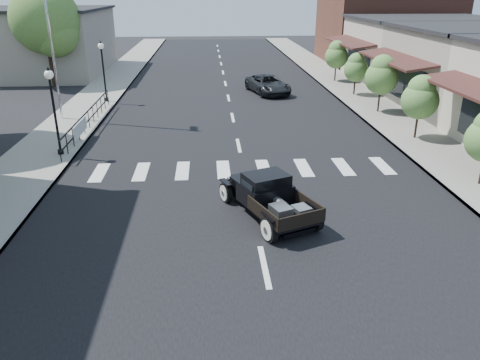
{
  "coord_description": "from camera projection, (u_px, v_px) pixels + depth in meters",
  "views": [
    {
      "loc": [
        -1.33,
        -13.17,
        6.62
      ],
      "look_at": [
        -0.39,
        0.5,
        1.0
      ],
      "focal_mm": 35.0,
      "sensor_mm": 36.0,
      "label": 1
    }
  ],
  "objects": [
    {
      "name": "second_car",
      "position": [
        268.0,
        85.0,
        31.6
      ],
      "size": [
        3.06,
        4.75,
        1.22
      ],
      "primitive_type": "imported",
      "rotation": [
        0.0,
        0.0,
        0.25
      ],
      "color": "black",
      "rests_on": "ground"
    },
    {
      "name": "big_tree_far",
      "position": [
        48.0,
        36.0,
        32.93
      ],
      "size": [
        4.78,
        4.78,
        7.02
      ],
      "primitive_type": null,
      "color": "#4A6E2F",
      "rests_on": "ground"
    },
    {
      "name": "small_tree_e",
      "position": [
        336.0,
        62.0,
        34.91
      ],
      "size": [
        1.71,
        1.71,
        2.84
      ],
      "primitive_type": null,
      "color": "#4F7B38",
      "rests_on": "sidewalk_right"
    },
    {
      "name": "storefront_far",
      "position": [
        424.0,
        51.0,
        35.17
      ],
      "size": [
        10.0,
        9.0,
        4.5
      ],
      "primitive_type": "cube",
      "color": "#B7AC9B",
      "rests_on": "ground"
    },
    {
      "name": "sidewalk_right",
      "position": [
        366.0,
        102.0,
        29.12
      ],
      "size": [
        3.0,
        80.0,
        0.15
      ],
      "primitive_type": "cube",
      "color": "gray",
      "rests_on": "ground"
    },
    {
      "name": "railing",
      "position": [
        89.0,
        118.0,
        23.28
      ],
      "size": [
        0.08,
        10.0,
        1.0
      ],
      "primitive_type": null,
      "color": "black",
      "rests_on": "sidewalk_left"
    },
    {
      "name": "low_building_left",
      "position": [
        41.0,
        42.0,
        38.69
      ],
      "size": [
        10.0,
        12.0,
        5.0
      ],
      "primitive_type": "cube",
      "color": "#A39789",
      "rests_on": "ground"
    },
    {
      "name": "banner",
      "position": [
        81.0,
        133.0,
        21.51
      ],
      "size": [
        0.04,
        2.2,
        0.6
      ],
      "primitive_type": null,
      "color": "silver",
      "rests_on": "sidewalk_left"
    },
    {
      "name": "road",
      "position": [
        230.0,
        105.0,
        28.6
      ],
      "size": [
        14.0,
        80.0,
        0.02
      ],
      "primitive_type": "cube",
      "color": "black",
      "rests_on": "ground"
    },
    {
      "name": "road_markings",
      "position": [
        235.0,
        128.0,
        23.99
      ],
      "size": [
        12.0,
        60.0,
        0.06
      ],
      "primitive_type": null,
      "color": "silver",
      "rests_on": "ground"
    },
    {
      "name": "small_tree_b",
      "position": [
        419.0,
        108.0,
        21.4
      ],
      "size": [
        1.68,
        1.68,
        2.8
      ],
      "primitive_type": null,
      "color": "#4F7B38",
      "rests_on": "sidewalk_right"
    },
    {
      "name": "far_building_right",
      "position": [
        385.0,
        24.0,
        43.96
      ],
      "size": [
        11.0,
        10.0,
        7.0
      ],
      "primitive_type": "cube",
      "color": "brown",
      "rests_on": "ground"
    },
    {
      "name": "lamp_post_b",
      "position": [
        55.0,
        112.0,
        19.07
      ],
      "size": [
        0.36,
        0.36,
        3.62
      ],
      "primitive_type": null,
      "color": "black",
      "rests_on": "sidewalk_left"
    },
    {
      "name": "small_tree_c",
      "position": [
        381.0,
        85.0,
        26.04
      ],
      "size": [
        1.82,
        1.82,
        3.04
      ],
      "primitive_type": null,
      "color": "#4F7B38",
      "rests_on": "sidewalk_right"
    },
    {
      "name": "lamp_post_c",
      "position": [
        104.0,
        72.0,
        28.3
      ],
      "size": [
        0.36,
        0.36,
        3.62
      ],
      "primitive_type": null,
      "color": "black",
      "rests_on": "sidewalk_left"
    },
    {
      "name": "flagpole",
      "position": [
        46.0,
        6.0,
        23.03
      ],
      "size": [
        0.12,
        0.12,
        11.38
      ],
      "primitive_type": "cylinder",
      "color": "silver",
      "rests_on": "sidewalk_left"
    },
    {
      "name": "ground",
      "position": [
        253.0,
        215.0,
        14.76
      ],
      "size": [
        120.0,
        120.0,
        0.0
      ],
      "primitive_type": "plane",
      "color": "black",
      "rests_on": "ground"
    },
    {
      "name": "sidewalk_left",
      "position": [
        89.0,
        106.0,
        28.03
      ],
      "size": [
        3.0,
        80.0,
        0.15
      ],
      "primitive_type": "cube",
      "color": "gray",
      "rests_on": "ground"
    },
    {
      "name": "hotrod_pickup",
      "position": [
        269.0,
        196.0,
        14.41
      ],
      "size": [
        3.27,
        4.42,
        1.39
      ],
      "primitive_type": null,
      "rotation": [
        0.0,
        0.0,
        0.39
      ],
      "color": "black",
      "rests_on": "ground"
    },
    {
      "name": "small_tree_d",
      "position": [
        355.0,
        75.0,
        30.42
      ],
      "size": [
        1.54,
        1.54,
        2.57
      ],
      "primitive_type": null,
      "color": "#4F7B38",
      "rests_on": "sidewalk_right"
    }
  ]
}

